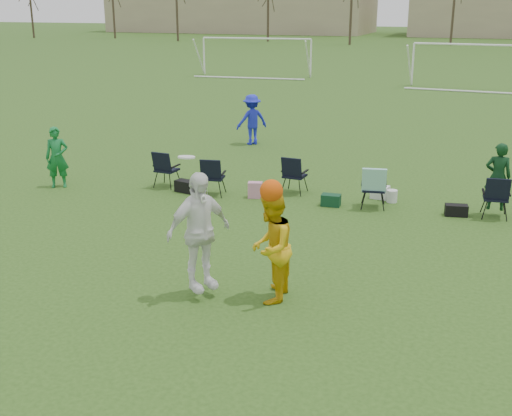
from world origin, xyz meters
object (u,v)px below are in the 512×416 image
at_px(fielder_blue, 252,120).
at_px(goal_left, 256,46).
at_px(center_contest, 236,238).
at_px(goal_mid, 480,54).
at_px(fielder_green_near, 57,157).

height_order(fielder_blue, goal_left, goal_left).
relative_size(center_contest, goal_left, 0.32).
height_order(goal_left, goal_mid, same).
bearing_deg(goal_mid, center_contest, -91.43).
bearing_deg(fielder_green_near, goal_left, 70.41).
bearing_deg(center_contest, goal_left, 109.30).
xyz_separation_m(fielder_green_near, center_contest, (6.84, -4.63, 0.24)).
bearing_deg(goal_left, fielder_blue, -75.54).
height_order(fielder_green_near, goal_mid, goal_mid).
distance_m(goal_left, goal_mid, 14.14).
distance_m(fielder_green_near, goal_mid, 27.06).
height_order(fielder_green_near, fielder_blue, fielder_blue).
bearing_deg(fielder_blue, goal_left, -115.42).
bearing_deg(goal_mid, fielder_blue, -106.07).
bearing_deg(goal_left, center_contest, -75.70).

